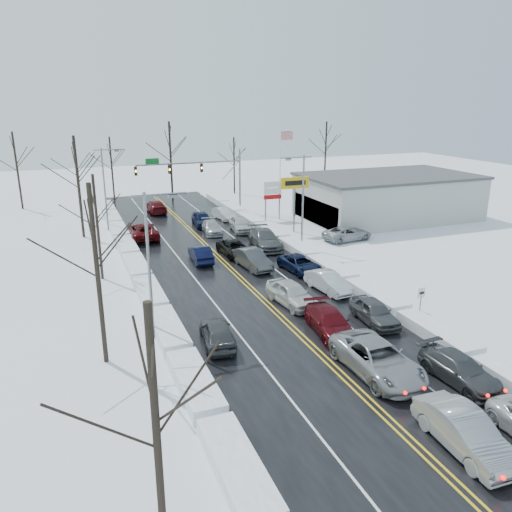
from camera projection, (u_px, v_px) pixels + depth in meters
name	position (u px, v px, depth m)	size (l,w,h in m)	color
ground	(258.00, 295.00, 37.13)	(160.00, 160.00, 0.00)	white
road_surface	(249.00, 286.00, 38.90)	(14.00, 84.00, 0.01)	black
snow_bank_left	(151.00, 300.00, 36.27)	(1.67, 72.00, 0.75)	white
snow_bank_right	(334.00, 275.00, 41.53)	(1.67, 72.00, 0.75)	white
traffic_signal_mast	(201.00, 171.00, 61.54)	(13.28, 0.39, 8.00)	slate
tires_plus_sign	(295.00, 187.00, 53.47)	(3.20, 0.34, 6.00)	slate
used_vehicles_sign	(273.00, 193.00, 59.31)	(2.20, 0.22, 4.65)	slate
speed_limit_sign	(421.00, 298.00, 32.36)	(0.55, 0.09, 2.35)	slate
flagpole	(281.00, 161.00, 67.25)	(1.87, 1.20, 10.00)	silver
dealership_building	(387.00, 196.00, 60.62)	(20.40, 12.40, 5.30)	#A8A8A3
streetlight_ne	(301.00, 195.00, 47.28)	(3.20, 0.25, 9.00)	slate
streetlight_sw	(152.00, 254.00, 29.10)	(3.20, 0.25, 9.00)	slate
streetlight_nw	(106.00, 183.00, 53.98)	(3.20, 0.25, 9.00)	slate
tree_left_a	(154.00, 393.00, 13.65)	(3.60, 3.60, 9.00)	#2D231C
tree_left_b	(94.00, 241.00, 25.71)	(4.00, 4.00, 10.00)	#2D231C
tree_left_c	(96.00, 207.00, 38.81)	(3.40, 3.40, 8.50)	#2D231C
tree_left_d	(77.00, 167.00, 50.58)	(4.20, 4.20, 10.50)	#2D231C
tree_left_e	(76.00, 161.00, 61.59)	(3.80, 3.80, 9.50)	#2D231C
tree_far_a	(15.00, 156.00, 64.33)	(4.00, 4.00, 10.00)	#2D231C
tree_far_b	(111.00, 156.00, 69.58)	(3.60, 3.60, 9.00)	#2D231C
tree_far_c	(170.00, 146.00, 70.15)	(4.40, 4.40, 11.00)	#2D231C
tree_far_d	(234.00, 154.00, 75.47)	(3.40, 3.40, 8.50)	#2D231C
tree_far_e	(326.00, 142.00, 81.03)	(4.20, 4.20, 10.50)	#2D231C
queued_car_1	(462.00, 448.00, 20.89)	(1.74, 5.00, 1.65)	#989A9F
queued_car_2	(376.00, 373.00, 26.63)	(2.83, 6.15, 1.71)	gray
queued_car_3	(329.00, 333.00, 31.18)	(2.07, 5.09, 1.48)	#4C0A10
queued_car_4	(291.00, 304.00, 35.52)	(1.95, 4.85, 1.65)	silver
queued_car_5	(252.00, 268.00, 43.18)	(1.70, 4.88, 1.61)	#3B3D3F
queued_car_6	(235.00, 255.00, 46.66)	(2.28, 4.95, 1.38)	black
queued_car_7	(212.00, 233.00, 54.31)	(1.86, 4.58, 1.33)	#9FA2A6
queued_car_8	(202.00, 226.00, 57.46)	(1.90, 4.73, 1.61)	black
queued_car_11	(458.00, 381.00, 25.84)	(1.96, 4.82, 1.40)	#3A3C3F
queued_car_12	(373.00, 322.00, 32.66)	(1.79, 4.45, 1.52)	#424447
queued_car_13	(328.00, 291.00, 37.98)	(1.55, 4.45, 1.47)	silver
queued_car_14	(300.00, 271.00, 42.29)	(2.20, 4.76, 1.32)	black
queued_car_15	(265.00, 247.00, 49.08)	(2.41, 5.94, 1.72)	#46484B
queued_car_16	(240.00, 231.00, 55.10)	(1.91, 4.75, 1.62)	silver
queued_car_17	(224.00, 219.00, 60.53)	(1.48, 4.24, 1.40)	silver
oncoming_car_0	(201.00, 262.00, 44.85)	(1.55, 4.44, 1.46)	black
oncoming_car_1	(143.00, 239.00, 52.20)	(2.77, 6.01, 1.67)	#4E0A0C
oncoming_car_2	(156.00, 213.00, 64.08)	(2.22, 5.47, 1.59)	#4E0A0F
oncoming_car_3	(218.00, 344.00, 29.75)	(1.77, 4.40, 1.50)	#393B3E
parked_car_0	(347.00, 240.00, 51.58)	(2.42, 5.25, 1.46)	#989A9F
parked_car_1	(346.00, 227.00, 56.94)	(2.04, 5.01, 1.45)	#393B3D
parked_car_2	(307.00, 217.00, 61.53)	(1.70, 4.23, 1.44)	black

